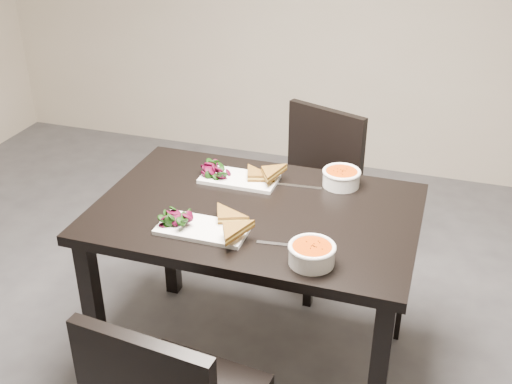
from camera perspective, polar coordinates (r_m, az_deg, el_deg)
table at (r=2.40m, az=0.00°, el=-3.55°), size 1.20×0.80×0.75m
chair_far at (r=3.09m, az=5.02°, el=0.60°), size 0.54×0.54×0.85m
plate_near at (r=2.21m, az=-4.86°, el=-3.37°), size 0.32×0.16×0.02m
sandwich_near at (r=2.19m, az=-3.17°, el=-2.71°), size 0.19×0.17×0.05m
salad_near at (r=2.23m, az=-7.27°, el=-2.29°), size 0.10×0.09×0.04m
soup_bowl_near at (r=2.03m, az=5.10°, el=-5.54°), size 0.16×0.16×0.07m
cutlery_near at (r=2.13m, az=2.44°, el=-4.81°), size 0.18×0.04×0.00m
plate_far at (r=2.54m, az=-1.54°, el=1.19°), size 0.31×0.16×0.02m
sandwich_far at (r=2.49m, az=-0.25°, el=1.50°), size 0.18×0.16×0.05m
salad_far at (r=2.56m, az=-3.66°, el=2.09°), size 0.10×0.09×0.04m
soup_bowl_far at (r=2.51m, az=7.78°, el=1.38°), size 0.15×0.15×0.07m
cutlery_far at (r=2.50m, az=3.96°, el=0.52°), size 0.18×0.03×0.00m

